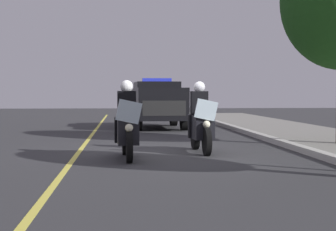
% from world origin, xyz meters
% --- Properties ---
extents(ground_plane, '(80.00, 80.00, 0.00)m').
position_xyz_m(ground_plane, '(0.00, 0.00, 0.00)').
color(ground_plane, '#333335').
extents(curb_strip, '(48.00, 0.24, 0.15)m').
position_xyz_m(curb_strip, '(0.00, 3.27, 0.07)').
color(curb_strip, '#B7B5AD').
rests_on(curb_strip, ground).
extents(lane_stripe_center, '(48.00, 0.12, 0.01)m').
position_xyz_m(lane_stripe_center, '(0.00, -2.14, 0.00)').
color(lane_stripe_center, '#E0D14C').
rests_on(lane_stripe_center, ground).
extents(police_motorcycle_lead_left, '(2.14, 0.59, 1.72)m').
position_xyz_m(police_motorcycle_lead_left, '(0.89, -0.98, 0.70)').
color(police_motorcycle_lead_left, black).
rests_on(police_motorcycle_lead_left, ground).
extents(police_motorcycle_lead_right, '(2.14, 0.59, 1.72)m').
position_xyz_m(police_motorcycle_lead_right, '(-0.25, 0.80, 0.70)').
color(police_motorcycle_lead_right, black).
rests_on(police_motorcycle_lead_right, ground).
extents(police_suv, '(4.99, 2.26, 2.05)m').
position_xyz_m(police_suv, '(-9.79, 0.33, 1.07)').
color(police_suv, black).
rests_on(police_suv, ground).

